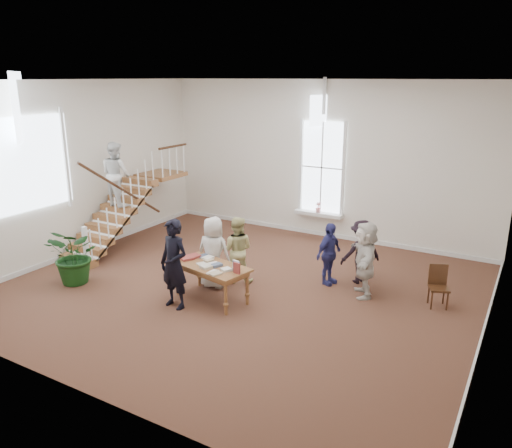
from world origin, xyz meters
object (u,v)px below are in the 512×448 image
Objects in this scene: woman_cluster_c at (365,259)px; side_chair at (438,284)px; person_yellow at (237,250)px; woman_cluster_a at (329,254)px; woman_cluster_b at (361,252)px; floor_plant at (76,256)px; elderly_woman at (214,252)px; library_table at (211,269)px; police_officer at (174,264)px.

woman_cluster_c is 1.89× the size of side_chair.
woman_cluster_a is (1.87, 0.92, -0.05)m from person_yellow.
woman_cluster_c reaches higher than person_yellow.
person_yellow is 2.86m from woman_cluster_c.
floor_plant is (-5.59, -3.29, -0.07)m from woman_cluster_b.
woman_cluster_a is at bearing -172.28° from person_yellow.
side_chair is (2.38, 0.08, -0.24)m from woman_cluster_a.
elderly_woman is 3.16m from floor_plant.
side_chair is at bearing 21.60° from floor_plant.
library_table is 1.16× the size of person_yellow.
elderly_woman reaches higher than library_table.
elderly_woman is 0.58m from person_yellow.
library_table is 3.26m from floor_plant.
floor_plant is (-4.99, -2.84, -0.05)m from woman_cluster_a.
police_officer reaches higher than woman_cluster_a.
woman_cluster_b is at bearing 56.78° from library_table.
woman_cluster_b is (2.43, 2.48, 0.04)m from library_table.
woman_cluster_a reaches higher than side_chair.
woman_cluster_c reaches higher than woman_cluster_a.
woman_cluster_b is at bearing -169.50° from person_yellow.
police_officer is at bearing 78.77° from elderly_woman.
floor_plant is (-3.15, -0.82, -0.03)m from library_table.
elderly_woman reaches higher than floor_plant.
woman_cluster_a is 0.93m from woman_cluster_c.
side_chair is at bearing -168.40° from elderly_woman.
woman_cluster_c is at bearing 24.16° from floor_plant.
side_chair is (4.22, 2.10, -0.22)m from library_table.
police_officer reaches higher than library_table.
elderly_woman reaches higher than person_yellow.
person_yellow is at bearing 103.14° from library_table.
elderly_woman is 1.05× the size of person_yellow.
elderly_woman is at bearing 92.28° from police_officer.
side_chair is (4.65, 2.75, -0.45)m from police_officer.
person_yellow reaches higher than library_table.
floor_plant is 1.53× the size of side_chair.
side_chair is at bearing -74.75° from woman_cluster_a.
woman_cluster_c is (2.73, 1.83, 0.13)m from library_table.
library_table is 3.29m from woman_cluster_c.
floor_plant is at bearing -154.21° from library_table.
police_officer is 5.43m from side_chair.
library_table is 1.08× the size of woman_cluster_c.
woman_cluster_a is at bearing 56.54° from police_officer.
woman_cluster_b is (0.60, 0.45, 0.02)m from woman_cluster_a.
elderly_woman is 1.10× the size of woman_cluster_b.
police_officer is at bearing -112.59° from library_table.
woman_cluster_c reaches higher than floor_plant.
woman_cluster_a is (2.27, 2.67, -0.21)m from police_officer.
person_yellow is 1.05× the size of woman_cluster_b.
elderly_woman is 1.22× the size of floor_plant.
police_officer is 1.26m from elderly_woman.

